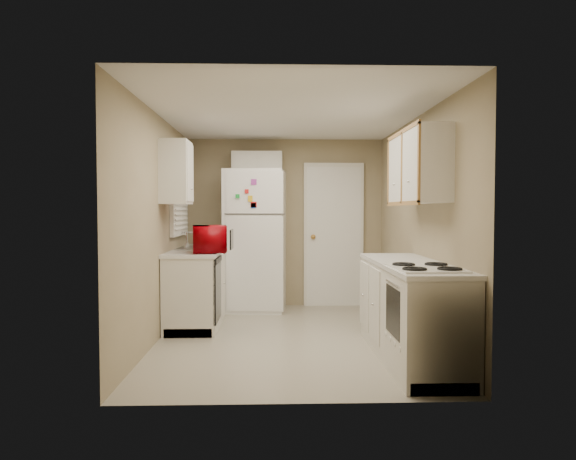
{
  "coord_description": "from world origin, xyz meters",
  "views": [
    {
      "loc": [
        -0.18,
        -5.51,
        1.39
      ],
      "look_at": [
        0.0,
        0.5,
        1.15
      ],
      "focal_mm": 32.0,
      "sensor_mm": 36.0,
      "label": 1
    }
  ],
  "objects": [
    {
      "name": "sink",
      "position": [
        -1.1,
        1.05,
        0.86
      ],
      "size": [
        0.54,
        0.74,
        0.16
      ],
      "primitive_type": "cube",
      "color": "gray",
      "rests_on": "left_counter"
    },
    {
      "name": "wall_left",
      "position": [
        -1.4,
        0.0,
        1.2
      ],
      "size": [
        3.8,
        3.8,
        0.0
      ],
      "primitive_type": "plane",
      "color": "tan",
      "rests_on": "floor"
    },
    {
      "name": "left_counter",
      "position": [
        -1.1,
        0.9,
        0.45
      ],
      "size": [
        0.6,
        1.8,
        0.9
      ],
      "primitive_type": "cube",
      "color": "silver",
      "rests_on": "floor"
    },
    {
      "name": "window_blinds",
      "position": [
        -1.36,
        1.05,
        1.6
      ],
      "size": [
        0.1,
        0.98,
        1.08
      ],
      "primitive_type": "cube",
      "color": "silver",
      "rests_on": "wall_left"
    },
    {
      "name": "upper_cabinet_right",
      "position": [
        1.25,
        -0.5,
        1.8
      ],
      "size": [
        0.3,
        1.2,
        0.7
      ],
      "primitive_type": "cube",
      "color": "silver",
      "rests_on": "wall_right"
    },
    {
      "name": "refrigerator",
      "position": [
        -0.42,
        1.6,
        0.97
      ],
      "size": [
        0.87,
        0.85,
        1.93
      ],
      "primitive_type": "cube",
      "rotation": [
        0.0,
        0.0,
        -0.1
      ],
      "color": "white",
      "rests_on": "floor"
    },
    {
      "name": "wall_right",
      "position": [
        1.4,
        0.0,
        1.2
      ],
      "size": [
        3.8,
        3.8,
        0.0
      ],
      "primitive_type": "plane",
      "color": "tan",
      "rests_on": "floor"
    },
    {
      "name": "right_counter",
      "position": [
        1.1,
        -0.8,
        0.45
      ],
      "size": [
        0.6,
        2.0,
        0.9
      ],
      "primitive_type": "cube",
      "color": "silver",
      "rests_on": "floor"
    },
    {
      "name": "soap_bottle",
      "position": [
        -1.15,
        1.3,
        1.0
      ],
      "size": [
        0.1,
        0.1,
        0.21
      ],
      "primitive_type": "imported",
      "rotation": [
        0.0,
        0.0,
        0.05
      ],
      "color": "silver",
      "rests_on": "left_counter"
    },
    {
      "name": "stove",
      "position": [
        1.08,
        -1.34,
        0.39
      ],
      "size": [
        0.54,
        0.66,
        0.78
      ],
      "primitive_type": "cube",
      "rotation": [
        0.0,
        0.0,
        0.03
      ],
      "color": "white",
      "rests_on": "floor"
    },
    {
      "name": "dishwasher",
      "position": [
        -0.81,
        0.3,
        0.49
      ],
      "size": [
        0.03,
        0.58,
        0.72
      ],
      "primitive_type": "cube",
      "color": "black",
      "rests_on": "floor"
    },
    {
      "name": "cabinet_over_fridge",
      "position": [
        -0.4,
        1.75,
        2.0
      ],
      "size": [
        0.7,
        0.3,
        0.4
      ],
      "primitive_type": "cube",
      "color": "silver",
      "rests_on": "wall_back"
    },
    {
      "name": "microwave",
      "position": [
        -0.9,
        0.37,
        1.05
      ],
      "size": [
        0.59,
        0.39,
        0.37
      ],
      "primitive_type": "imported",
      "rotation": [
        0.0,
        0.0,
        1.72
      ],
      "color": "#960008",
      "rests_on": "left_counter"
    },
    {
      "name": "floor",
      "position": [
        0.0,
        0.0,
        0.0
      ],
      "size": [
        3.8,
        3.8,
        0.0
      ],
      "primitive_type": "plane",
      "color": "#BCB4A1",
      "rests_on": "ground"
    },
    {
      "name": "interior_door",
      "position": [
        0.7,
        1.86,
        1.02
      ],
      "size": [
        0.86,
        0.06,
        2.08
      ],
      "primitive_type": "cube",
      "color": "white",
      "rests_on": "floor"
    },
    {
      "name": "upper_cabinet_left",
      "position": [
        -1.25,
        0.22,
        1.8
      ],
      "size": [
        0.3,
        0.45,
        0.7
      ],
      "primitive_type": "cube",
      "color": "silver",
      "rests_on": "wall_left"
    },
    {
      "name": "wall_front",
      "position": [
        0.0,
        -1.9,
        1.2
      ],
      "size": [
        2.8,
        2.8,
        0.0
      ],
      "primitive_type": "plane",
      "color": "tan",
      "rests_on": "floor"
    },
    {
      "name": "ceiling",
      "position": [
        0.0,
        0.0,
        2.4
      ],
      "size": [
        3.8,
        3.8,
        0.0
      ],
      "primitive_type": "plane",
      "color": "white",
      "rests_on": "floor"
    },
    {
      "name": "wall_back",
      "position": [
        0.0,
        1.9,
        1.2
      ],
      "size": [
        2.8,
        2.8,
        0.0
      ],
      "primitive_type": "plane",
      "color": "tan",
      "rests_on": "floor"
    }
  ]
}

